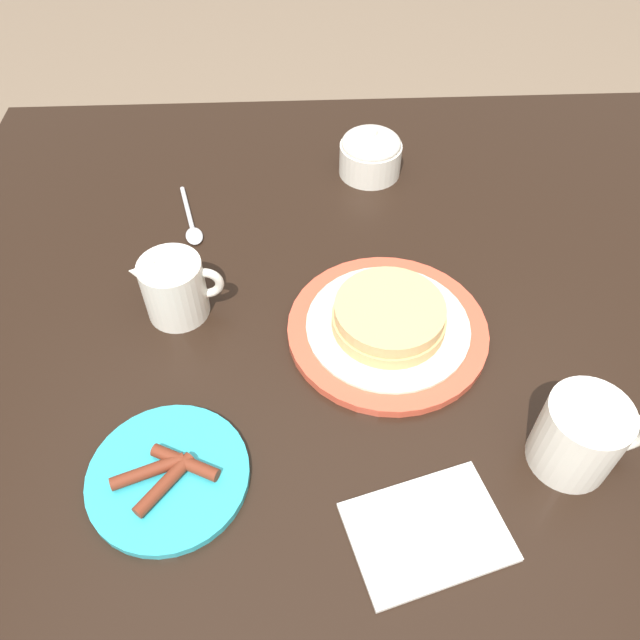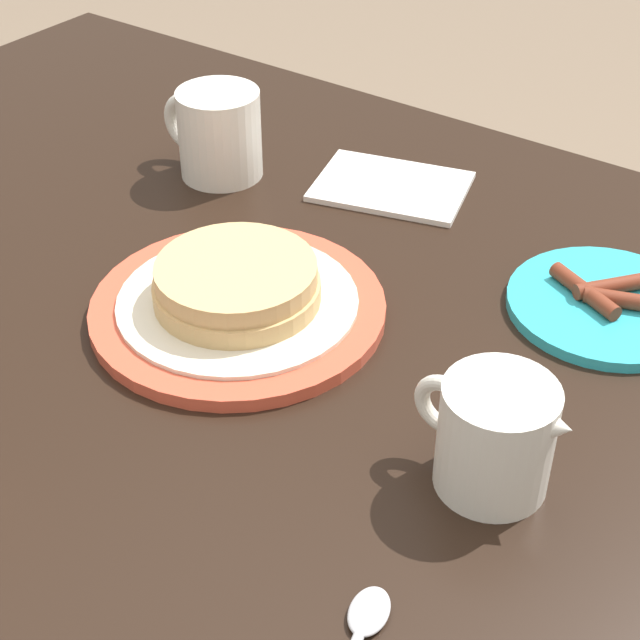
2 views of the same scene
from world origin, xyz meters
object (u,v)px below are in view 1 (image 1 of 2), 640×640
sugar_bowl (373,153)px  spoon (191,225)px  creamer_pitcher (174,287)px  pancake_plate (388,323)px  side_plate_bacon (168,476)px  coffee_mug (582,435)px  napkin (426,532)px

sugar_bowl → spoon: size_ratio=0.73×
creamer_pitcher → spoon: size_ratio=0.87×
pancake_plate → spoon: (-0.26, 0.21, -0.01)m
pancake_plate → sugar_bowl: 0.34m
side_plate_bacon → sugar_bowl: (0.27, 0.52, 0.03)m
pancake_plate → side_plate_bacon: (-0.25, -0.19, -0.01)m
side_plate_bacon → creamer_pitcher: creamer_pitcher is taller
spoon → creamer_pitcher: bearing=-90.4°
coffee_mug → sugar_bowl: 0.54m
pancake_plate → creamer_pitcher: creamer_pitcher is taller
coffee_mug → spoon: (-0.44, 0.40, -0.04)m
coffee_mug → spoon: coffee_mug is taller
side_plate_bacon → napkin: (0.26, -0.07, -0.00)m
coffee_mug → creamer_pitcher: same height
pancake_plate → spoon: size_ratio=1.87×
sugar_bowl → creamer_pitcher: bearing=-134.2°
coffee_mug → creamer_pitcher: size_ratio=1.01×
side_plate_bacon → spoon: size_ratio=1.27×
creamer_pitcher → napkin: (0.27, -0.31, -0.04)m
coffee_mug → creamer_pitcher: bearing=152.3°
coffee_mug → spoon: bearing=137.9°
spoon → sugar_bowl: bearing=23.6°
pancake_plate → coffee_mug: bearing=-46.2°
pancake_plate → napkin: (0.01, -0.26, -0.02)m
sugar_bowl → spoon: bearing=-156.4°
pancake_plate → coffee_mug: coffee_mug is taller
side_plate_bacon → creamer_pitcher: 0.24m
side_plate_bacon → napkin: bearing=-15.1°
side_plate_bacon → spoon: bearing=91.7°
side_plate_bacon → creamer_pitcher: bearing=93.2°
creamer_pitcher → spoon: bearing=89.6°
sugar_bowl → side_plate_bacon: bearing=-116.9°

